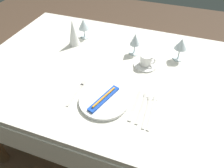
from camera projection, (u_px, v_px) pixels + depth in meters
The scene contains 15 objects.
ground_plane at pixel (121, 141), 1.76m from camera, with size 6.00×6.00×0.00m, color #4C3828.
dining_table at pixel (124, 82), 1.32m from camera, with size 1.80×1.11×0.74m.
dinner_plate at pixel (104, 101), 1.07m from camera, with size 0.25×0.25×0.02m, color white.
toothbrush_package at pixel (104, 98), 1.06m from camera, with size 0.10×0.21×0.02m.
fork_outer at pixel (77, 91), 1.13m from camera, with size 0.02×0.21×0.00m.
dinner_knife at pixel (134, 106), 1.06m from camera, with size 0.02×0.21×0.00m.
spoon_soup at pixel (143, 104), 1.07m from camera, with size 0.03×0.22×0.01m.
spoon_dessert at pixel (148, 107), 1.05m from camera, with size 0.03×0.22×0.01m.
spoon_tea at pixel (153, 108), 1.05m from camera, with size 0.03×0.23×0.01m.
saucer_left at pixel (145, 65), 1.30m from camera, with size 0.14×0.14×0.01m, color white.
coffee_cup_left at pixel (146, 60), 1.27m from camera, with size 0.10×0.07×0.07m.
wine_glass_centre at pixel (135, 41), 1.34m from camera, with size 0.07×0.07×0.14m.
wine_glass_left at pixel (84, 25), 1.49m from camera, with size 0.08×0.08×0.14m.
wine_glass_right at pixel (181, 45), 1.29m from camera, with size 0.08×0.08×0.14m.
napkin_folded at pixel (73, 33), 1.42m from camera, with size 0.08×0.08×0.18m, color white.
Camera 1 is at (0.26, -0.95, 1.53)m, focal length 34.23 mm.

